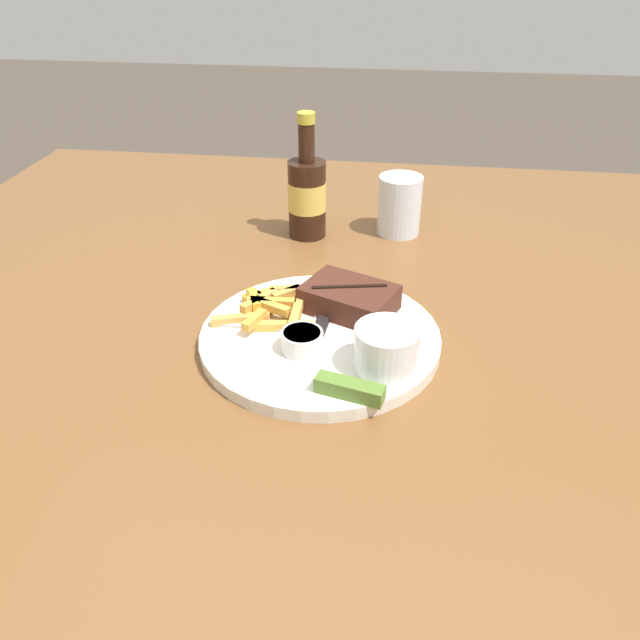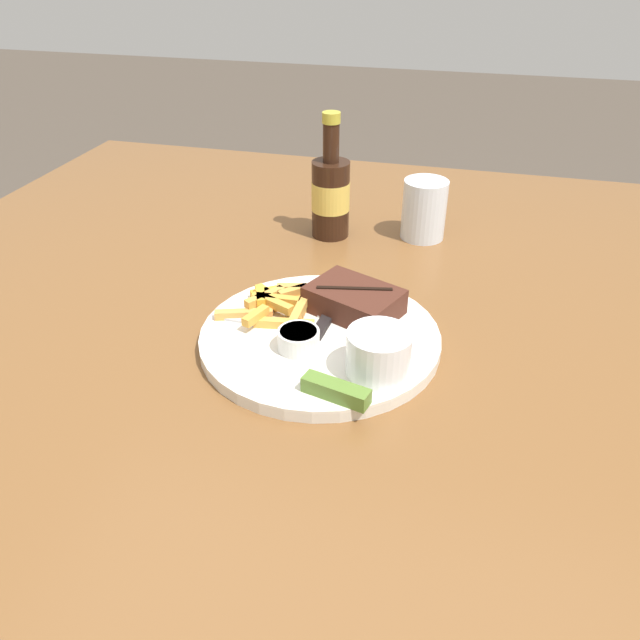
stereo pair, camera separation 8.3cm
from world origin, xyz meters
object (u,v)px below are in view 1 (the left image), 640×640
object	(u,v)px
dipping_sauce_cup	(302,340)
pickle_spear	(350,389)
beer_bottle	(307,194)
steak_portion	(349,298)
knife_utensil	(324,313)
drinking_glass	(399,205)
dinner_plate	(320,338)
coleslaw_cup	(386,346)
fork_utensil	(258,326)

from	to	relation	value
dipping_sauce_cup	pickle_spear	bearing A→B (deg)	-50.60
beer_bottle	steak_portion	bearing A→B (deg)	-69.91
steak_portion	knife_utensil	distance (m)	0.04
beer_bottle	drinking_glass	world-z (taller)	beer_bottle
dinner_plate	drinking_glass	distance (m)	0.39
dinner_plate	knife_utensil	xyz separation A→B (m)	(-0.00, 0.05, 0.01)
pickle_spear	coleslaw_cup	bearing A→B (deg)	57.47
steak_portion	drinking_glass	xyz separation A→B (m)	(0.06, 0.32, 0.02)
fork_utensil	drinking_glass	distance (m)	0.42
dipping_sauce_cup	fork_utensil	world-z (taller)	dipping_sauce_cup
beer_bottle	pickle_spear	bearing A→B (deg)	-75.53
dipping_sauce_cup	fork_utensil	xyz separation A→B (m)	(-0.07, 0.05, -0.01)
knife_utensil	beer_bottle	world-z (taller)	beer_bottle
dinner_plate	drinking_glass	bearing A→B (deg)	76.09
dipping_sauce_cup	knife_utensil	xyz separation A→B (m)	(0.02, 0.09, -0.01)
beer_bottle	drinking_glass	bearing A→B (deg)	11.34
knife_utensil	fork_utensil	bearing A→B (deg)	120.87
fork_utensil	dipping_sauce_cup	bearing A→B (deg)	-31.75
beer_bottle	knife_utensil	bearing A→B (deg)	-77.05
dinner_plate	coleslaw_cup	world-z (taller)	coleslaw_cup
dipping_sauce_cup	beer_bottle	xyz separation A→B (m)	(-0.05, 0.39, 0.05)
dinner_plate	dipping_sauce_cup	xyz separation A→B (m)	(-0.02, -0.04, 0.02)
dipping_sauce_cup	knife_utensil	bearing A→B (deg)	79.49
pickle_spear	fork_utensil	bearing A→B (deg)	136.87
dipping_sauce_cup	knife_utensil	world-z (taller)	dipping_sauce_cup
coleslaw_cup	pickle_spear	bearing A→B (deg)	-122.53
fork_utensil	beer_bottle	distance (m)	0.35
dinner_plate	coleslaw_cup	xyz separation A→B (m)	(0.09, -0.07, 0.04)
dinner_plate	pickle_spear	size ratio (longest dim) A/B	3.82
steak_portion	dipping_sauce_cup	world-z (taller)	steak_portion
coleslaw_cup	steak_portion	bearing A→B (deg)	113.87
knife_utensil	beer_bottle	distance (m)	0.32
dinner_plate	pickle_spear	bearing A→B (deg)	-67.83
dipping_sauce_cup	drinking_glass	bearing A→B (deg)	75.24
dipping_sauce_cup	knife_utensil	distance (m)	0.09
steak_portion	pickle_spear	size ratio (longest dim) A/B	1.74
coleslaw_cup	drinking_glass	distance (m)	0.45
beer_bottle	coleslaw_cup	bearing A→B (deg)	-68.69
dipping_sauce_cup	pickle_spear	size ratio (longest dim) A/B	0.64
dinner_plate	dipping_sauce_cup	distance (m)	0.05
beer_bottle	drinking_glass	distance (m)	0.17
drinking_glass	knife_utensil	bearing A→B (deg)	-105.86
dinner_plate	knife_utensil	bearing A→B (deg)	91.29
pickle_spear	beer_bottle	bearing A→B (deg)	104.47
coleslaw_cup	dinner_plate	bearing A→B (deg)	143.68
dipping_sauce_cup	drinking_glass	distance (m)	0.44
dinner_plate	coleslaw_cup	size ratio (longest dim) A/B	4.06
coleslaw_cup	dipping_sauce_cup	world-z (taller)	coleslaw_cup
steak_portion	pickle_spear	distance (m)	0.19
fork_utensil	drinking_glass	size ratio (longest dim) A/B	1.26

